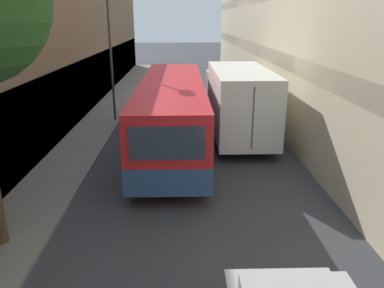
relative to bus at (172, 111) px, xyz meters
name	(u,v)px	position (x,y,z in m)	size (l,w,h in m)	color
ground_plane	(190,150)	(0.72, -0.68, -1.51)	(150.00, 150.00, 0.00)	#38383D
sidewalk_left	(78,150)	(-3.96, -0.68, -1.46)	(2.06, 60.00, 0.10)	gray
building_left_shopfront	(14,64)	(-6.09, -0.68, 2.06)	(2.40, 60.00, 7.85)	brown
bus	(172,111)	(0.00, 0.00, 0.00)	(2.58, 11.87, 2.80)	red
box_truck	(237,98)	(2.99, 1.76, 0.18)	(2.40, 8.95, 3.16)	silver
street_lamp	(109,26)	(-3.18, 4.00, 3.40)	(0.36, 0.80, 6.95)	#38383D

